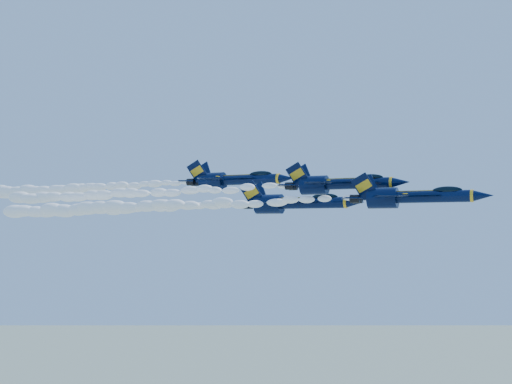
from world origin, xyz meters
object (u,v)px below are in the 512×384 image
at_px(jet_fourth, 233,180).
at_px(jet_third, 293,203).
at_px(jet_second, 338,184).
at_px(jet_lead, 410,197).

bearing_deg(jet_fourth, jet_third, -37.76).
bearing_deg(jet_second, jet_fourth, 138.66).
distance_m(jet_lead, jet_third, 23.08).
distance_m(jet_lead, jet_fourth, 42.57).
xyz_separation_m(jet_third, jet_fourth, (-15.21, 11.78, 4.58)).
relative_size(jet_lead, jet_fourth, 0.78).
bearing_deg(jet_third, jet_lead, -35.27).
bearing_deg(jet_third, jet_fourth, 142.24).
relative_size(jet_lead, jet_second, 1.01).
bearing_deg(jet_lead, jet_second, 160.83).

